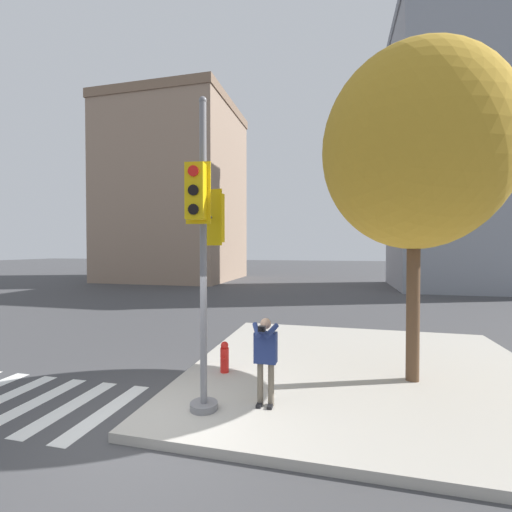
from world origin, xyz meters
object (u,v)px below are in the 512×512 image
object	(u,v)px
person_photographer	(265,354)
street_tree	(415,150)
fire_hydrant	(225,357)
traffic_signal_pole	(205,241)

from	to	relation	value
person_photographer	street_tree	distance (m)	5.23
fire_hydrant	street_tree	bearing A→B (deg)	6.95
traffic_signal_pole	person_photographer	world-z (taller)	traffic_signal_pole
traffic_signal_pole	fire_hydrant	distance (m)	3.19
person_photographer	street_tree	xyz separation A→B (m)	(2.82, 1.89, 3.98)
traffic_signal_pole	street_tree	world-z (taller)	street_tree
person_photographer	traffic_signal_pole	bearing A→B (deg)	-157.58
person_photographer	street_tree	size ratio (longest dim) A/B	0.22
traffic_signal_pole	fire_hydrant	size ratio (longest dim) A/B	7.75
person_photographer	fire_hydrant	world-z (taller)	person_photographer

